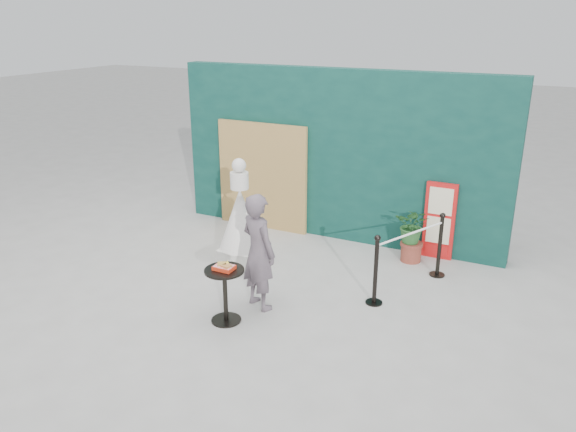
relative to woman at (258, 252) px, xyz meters
name	(u,v)px	position (x,y,z in m)	size (l,w,h in m)	color
ground	(249,311)	(-0.05, -0.19, -0.82)	(60.00, 60.00, 0.00)	#ADAAA5
back_wall	(337,156)	(-0.05, 2.96, 0.68)	(6.00, 0.30, 3.00)	#0A302C
bamboo_fence	(262,176)	(-1.45, 2.75, 0.18)	(1.80, 0.08, 2.00)	tan
woman	(258,252)	(0.00, 0.00, 0.00)	(0.60, 0.39, 1.64)	#62545D
menu_board	(439,221)	(1.85, 2.76, -0.17)	(0.50, 0.07, 1.30)	red
statue	(241,224)	(-0.90, 1.03, -0.09)	(0.70, 0.70, 1.79)	silver
cafe_table	(225,287)	(-0.20, -0.56, -0.32)	(0.52, 0.52, 0.75)	black
food_basket	(224,267)	(-0.19, -0.55, -0.03)	(0.26, 0.19, 0.11)	red
planter	(413,230)	(1.50, 2.44, -0.28)	(0.55, 0.47, 0.93)	brown
stanchion_barrier	(409,258)	(1.71, 1.43, -0.33)	(0.84, 1.54, 1.03)	black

